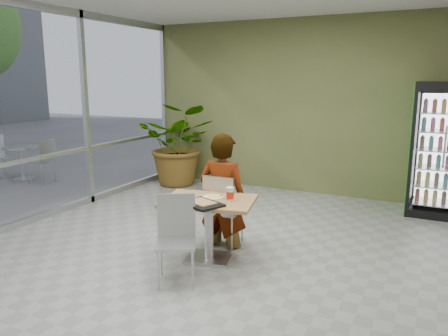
{
  "coord_description": "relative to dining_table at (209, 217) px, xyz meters",
  "views": [
    {
      "loc": [
        2.38,
        -4.4,
        2.13
      ],
      "look_at": [
        -0.06,
        0.49,
        1.0
      ],
      "focal_mm": 35.0,
      "sensor_mm": 36.0,
      "label": 1
    }
  ],
  "objects": [
    {
      "name": "ground",
      "position": [
        -0.04,
        0.11,
        -0.54
      ],
      "size": [
        7.0,
        7.0,
        0.0
      ],
      "primitive_type": "plane",
      "color": "gray",
      "rests_on": "ground"
    },
    {
      "name": "potted_plant",
      "position": [
        -2.33,
        3.08,
        0.29
      ],
      "size": [
        1.79,
        1.65,
        1.65
      ],
      "primitive_type": "imported",
      "rotation": [
        0.0,
        0.0,
        0.29
      ],
      "color": "#356026",
      "rests_on": "ground"
    },
    {
      "name": "soda_cup",
      "position": [
        0.25,
        0.05,
        0.29
      ],
      "size": [
        0.09,
        0.09,
        0.16
      ],
      "color": "silver",
      "rests_on": "dining_table"
    },
    {
      "name": "chair_near",
      "position": [
        -0.08,
        -0.58,
        0.0
      ],
      "size": [
        0.56,
        0.56,
        0.92
      ],
      "rotation": [
        0.0,
        0.0,
        0.52
      ],
      "color": "#AEB0B3",
      "rests_on": "ground"
    },
    {
      "name": "dining_table",
      "position": [
        0.0,
        0.0,
        0.0
      ],
      "size": [
        1.18,
        0.94,
        0.75
      ],
      "rotation": [
        0.0,
        0.0,
        0.22
      ],
      "color": "#9D7B43",
      "rests_on": "ground"
    },
    {
      "name": "cafeteria_tray",
      "position": [
        0.04,
        -0.24,
        0.23
      ],
      "size": [
        0.54,
        0.47,
        0.03
      ],
      "primitive_type": "cube",
      "rotation": [
        0.0,
        0.0,
        -0.38
      ],
      "color": "black",
      "rests_on": "dining_table"
    },
    {
      "name": "storefront_frame",
      "position": [
        -3.04,
        0.11,
        1.06
      ],
      "size": [
        0.1,
        7.0,
        3.2
      ],
      "primitive_type": null,
      "color": "#AEB0B3",
      "rests_on": "ground"
    },
    {
      "name": "napkin_stack",
      "position": [
        -0.23,
        -0.2,
        0.22
      ],
      "size": [
        0.21,
        0.21,
        0.02
      ],
      "primitive_type": "cube",
      "rotation": [
        0.0,
        0.0,
        0.55
      ],
      "color": "silver",
      "rests_on": "dining_table"
    },
    {
      "name": "chair_far",
      "position": [
        -0.07,
        0.46,
        0.01
      ],
      "size": [
        0.43,
        0.44,
        0.94
      ],
      "rotation": [
        0.0,
        0.0,
        3.18
      ],
      "color": "#AEB0B3",
      "rests_on": "ground"
    },
    {
      "name": "room_envelope",
      "position": [
        -0.04,
        0.11,
        1.06
      ],
      "size": [
        6.0,
        7.0,
        3.2
      ],
      "primitive_type": null,
      "color": "beige",
      "rests_on": "ground"
    },
    {
      "name": "pizza_plate",
      "position": [
        0.01,
        0.09,
        0.23
      ],
      "size": [
        0.34,
        0.34,
        0.03
      ],
      "color": "silver",
      "rests_on": "dining_table"
    },
    {
      "name": "seated_woman",
      "position": [
        -0.07,
        0.51,
        0.05
      ],
      "size": [
        0.67,
        0.45,
        1.77
      ],
      "primitive_type": "imported",
      "rotation": [
        0.0,
        0.0,
        3.18
      ],
      "color": "black",
      "rests_on": "ground"
    },
    {
      "name": "beverage_fridge",
      "position": [
        2.41,
        3.17,
        0.5
      ],
      "size": [
        0.95,
        0.73,
        2.08
      ],
      "rotation": [
        0.0,
        0.0,
        -0.01
      ],
      "color": "black",
      "rests_on": "ground"
    }
  ]
}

